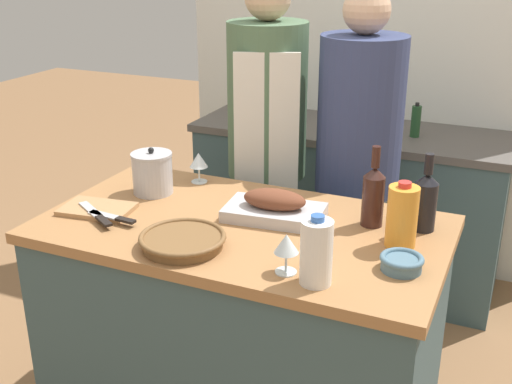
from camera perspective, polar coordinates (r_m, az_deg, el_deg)
kitchen_island at (r=2.52m, az=-1.14°, el=-12.35°), size 1.45×0.81×0.92m
back_counter at (r=3.71m, az=8.15°, el=-1.07°), size 1.73×0.60×0.90m
back_wall at (r=3.82m, az=10.31°, el=12.30°), size 2.23×0.10×2.55m
roasting_pan at (r=2.33m, az=1.66°, el=-1.39°), size 0.38×0.24×0.11m
wicker_basket at (r=2.14m, az=-6.54°, el=-4.28°), size 0.29×0.29×0.05m
cutting_board at (r=2.48m, az=-13.92°, el=-1.48°), size 0.28×0.21×0.02m
stock_pot at (r=2.59m, az=-9.20°, el=1.69°), size 0.16×0.16×0.19m
mixing_bowl at (r=2.03m, az=12.82°, el=-6.12°), size 0.14×0.14×0.05m
juice_jug at (r=2.16m, az=12.86°, el=-2.11°), size 0.10×0.10×0.23m
milk_jug at (r=1.88m, az=5.39°, el=-5.33°), size 0.10×0.10×0.22m
wine_bottle_green at (r=2.29m, az=10.38°, el=-0.24°), size 0.08×0.08×0.29m
wine_bottle_dark at (r=2.29m, az=14.82°, el=-0.72°), size 0.08×0.08×0.28m
wine_glass_left at (r=2.67m, az=-5.12°, el=2.75°), size 0.08×0.08×0.13m
wine_glass_right at (r=1.94m, az=2.72°, el=-4.73°), size 0.08×0.08×0.13m
knife_chef at (r=2.40m, az=-14.01°, el=-1.94°), size 0.23×0.16×0.01m
knife_paring at (r=2.36m, az=-12.56°, el=-2.20°), size 0.20×0.04×0.01m
condiment_bottle_tall at (r=3.45m, az=14.02°, el=6.13°), size 0.05×0.05×0.18m
condiment_bottle_short at (r=3.81m, az=2.08°, el=8.34°), size 0.05×0.05×0.20m
person_cook_aproned at (r=2.98m, az=0.97°, el=3.90°), size 0.38×0.40×1.74m
person_cook_guest at (r=2.89m, az=9.00°, el=2.46°), size 0.37×0.37×1.70m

